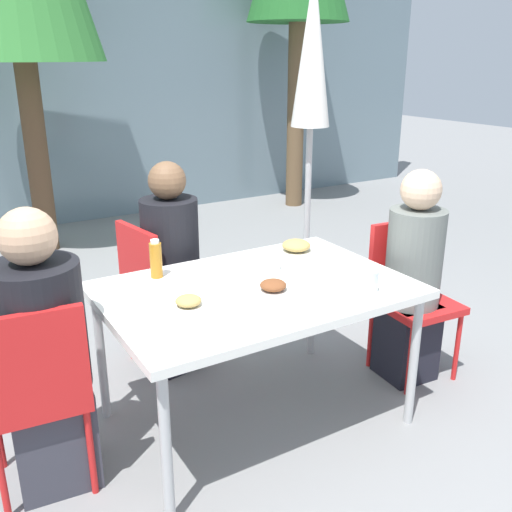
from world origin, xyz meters
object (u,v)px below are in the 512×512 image
object	(u,v)px
chair_right	(408,287)
closed_umbrella	(311,78)
person_left	(44,361)
person_far	(172,273)
bottle	(156,259)
person_right	(412,282)
drinking_cup	(370,281)
chair_left	(36,386)
chair_far	(156,285)
salad_bowl	(262,264)

from	to	relation	value
chair_right	closed_umbrella	size ratio (longest dim) A/B	0.38
person_left	person_far	distance (m)	1.05
bottle	person_right	bearing A→B (deg)	-17.87
person_right	bottle	size ratio (longest dim) A/B	6.27
drinking_cup	chair_left	bearing A→B (deg)	166.75
person_left	drinking_cup	world-z (taller)	person_left
person_left	person_right	xyz separation A→B (m)	(1.91, -0.16, 0.01)
chair_left	drinking_cup	bearing A→B (deg)	-8.05
chair_right	chair_far	size ratio (longest dim) A/B	1.00
closed_umbrella	person_right	bearing A→B (deg)	-95.13
chair_left	chair_right	world-z (taller)	same
chair_right	person_far	world-z (taller)	person_far
person_right	person_far	xyz separation A→B (m)	(-1.08, 0.80, 0.00)
chair_right	person_far	distance (m)	1.34
chair_left	chair_right	distance (m)	2.02
chair_far	drinking_cup	distance (m)	1.28
bottle	drinking_cup	xyz separation A→B (m)	(0.76, -0.67, -0.04)
person_left	person_far	size ratio (longest dim) A/B	1.00
closed_umbrella	salad_bowl	world-z (taller)	closed_umbrella
chair_left	person_left	distance (m)	0.11
chair_left	bottle	xyz separation A→B (m)	(0.66, 0.34, 0.31)
bottle	drinking_cup	size ratio (longest dim) A/B	1.85
person_left	chair_right	bearing A→B (deg)	2.80
person_far	person_right	bearing A→B (deg)	43.87
bottle	person_left	bearing A→B (deg)	-156.38
chair_left	closed_umbrella	bearing A→B (deg)	31.92
chair_right	chair_far	world-z (taller)	same
chair_right	drinking_cup	size ratio (longest dim) A/B	8.44
chair_left	person_left	size ratio (longest dim) A/B	0.72
person_right	chair_far	distance (m)	1.43
drinking_cup	closed_umbrella	bearing A→B (deg)	64.93
salad_bowl	person_right	bearing A→B (deg)	-17.30
salad_bowl	chair_right	bearing A→B (deg)	-11.50
person_left	chair_right	world-z (taller)	person_left
closed_umbrella	drinking_cup	bearing A→B (deg)	-115.07
bottle	drinking_cup	world-z (taller)	bottle
chair_left	person_far	bearing A→B (deg)	44.04
chair_right	person_far	size ratio (longest dim) A/B	0.72
chair_left	person_far	distance (m)	1.14
chair_left	chair_right	size ratio (longest dim) A/B	1.00
chair_right	closed_umbrella	world-z (taller)	closed_umbrella
closed_umbrella	chair_right	bearing A→B (deg)	-92.45
salad_bowl	chair_left	bearing A→B (deg)	-171.66
closed_umbrella	bottle	distance (m)	1.76
drinking_cup	bottle	bearing A→B (deg)	138.62
closed_umbrella	bottle	world-z (taller)	closed_umbrella
chair_right	closed_umbrella	xyz separation A→B (m)	(0.04, 1.05, 1.10)
chair_far	drinking_cup	xyz separation A→B (m)	(0.62, -1.09, 0.27)
chair_right	person_right	size ratio (longest dim) A/B	0.73
chair_left	person_right	world-z (taller)	person_right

